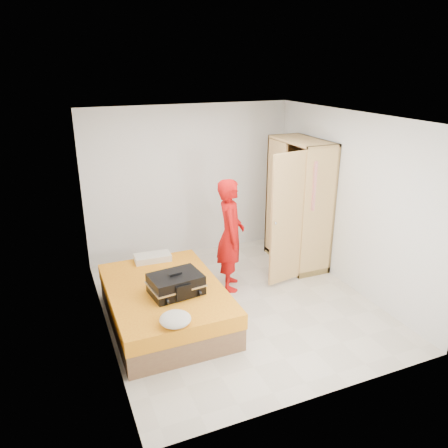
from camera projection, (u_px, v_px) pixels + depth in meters
name	position (u px, v px, depth m)	size (l,w,h in m)	color
room	(238.00, 218.00, 5.76)	(4.00, 4.02, 2.60)	beige
bed	(166.00, 304.00, 5.73)	(1.42, 2.02, 0.50)	brown
wardrobe	(297.00, 208.00, 7.13)	(1.16, 1.29, 2.10)	tan
person	(230.00, 235.00, 6.41)	(0.62, 0.41, 1.69)	red
suitcase	(176.00, 284.00, 5.45)	(0.70, 0.55, 0.28)	black
round_cushion	(175.00, 319.00, 4.82)	(0.35, 0.35, 0.13)	beige
pillow	(153.00, 257.00, 6.38)	(0.52, 0.27, 0.09)	beige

